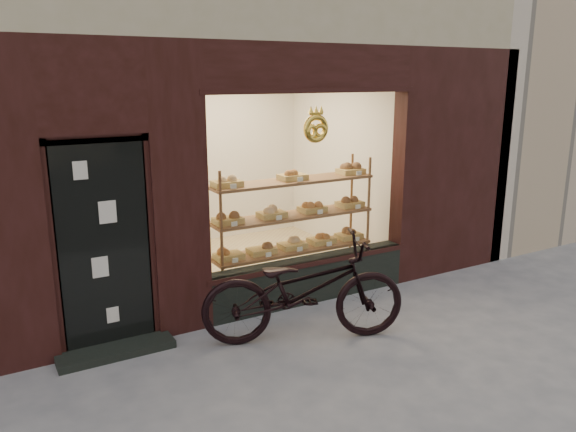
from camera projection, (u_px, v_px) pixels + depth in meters
ground at (392, 389)px, 5.06m from camera, size 90.00×90.00×0.00m
display_shelf at (292, 228)px, 7.22m from camera, size 2.20×0.45×1.70m
bicycle at (304, 290)px, 5.87m from camera, size 2.27×1.47×1.13m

